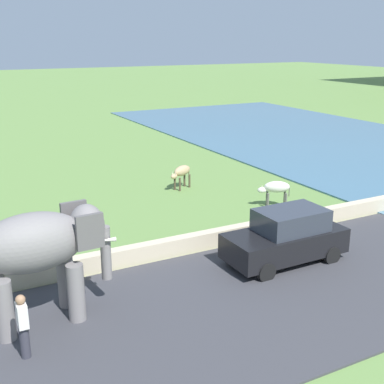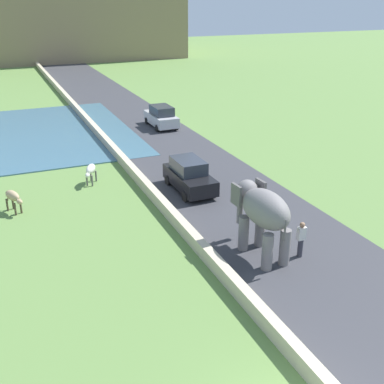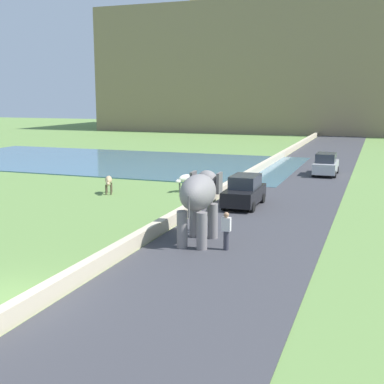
{
  "view_description": "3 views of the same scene",
  "coord_description": "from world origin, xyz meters",
  "views": [
    {
      "loc": [
        15.46,
        5.89,
        7.04
      ],
      "look_at": [
        0.74,
        13.71,
        1.98
      ],
      "focal_mm": 47.61,
      "sensor_mm": 36.0,
      "label": 1
    },
    {
      "loc": [
        -6.01,
        -6.78,
        10.17
      ],
      "look_at": [
        2.15,
        12.35,
        1.44
      ],
      "focal_mm": 44.3,
      "sensor_mm": 36.0,
      "label": 2
    },
    {
      "loc": [
        10.42,
        -12.03,
        6.22
      ],
      "look_at": [
        2.33,
        10.1,
        1.78
      ],
      "focal_mm": 48.03,
      "sensor_mm": 36.0,
      "label": 3
    }
  ],
  "objects": [
    {
      "name": "barrier_wall",
      "position": [
        1.2,
        18.0,
        0.31
      ],
      "size": [
        0.4,
        110.0,
        0.61
      ],
      "primitive_type": "cube",
      "color": "beige",
      "rests_on": "ground"
    },
    {
      "name": "elephant",
      "position": [
        3.41,
        8.07,
        2.04
      ],
      "size": [
        1.55,
        3.5,
        2.99
      ],
      "color": "slate",
      "rests_on": "ground"
    },
    {
      "name": "person_beside_elephant",
      "position": [
        4.84,
        7.25,
        0.87
      ],
      "size": [
        0.36,
        0.22,
        1.63
      ],
      "color": "#33333D",
      "rests_on": "ground"
    },
    {
      "name": "cow_white",
      "position": [
        -1.38,
        18.91,
        0.84
      ],
      "size": [
        0.96,
        1.38,
        1.15
      ],
      "color": "silver",
      "rests_on": "ground"
    },
    {
      "name": "car_black",
      "position": [
        3.42,
        15.73,
        0.9
      ],
      "size": [
        1.82,
        4.01,
        1.8
      ],
      "color": "black",
      "rests_on": "ground"
    },
    {
      "name": "lake",
      "position": [
        -14.0,
        31.12,
        0.04
      ],
      "size": [
        36.0,
        18.0,
        0.08
      ],
      "primitive_type": "cube",
      "color": "#426B84",
      "rests_on": "ground"
    },
    {
      "name": "cow_tan",
      "position": [
        -5.73,
        16.57,
        0.84
      ],
      "size": [
        0.9,
        1.39,
        1.15
      ],
      "color": "tan",
      "rests_on": "ground"
    }
  ]
}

